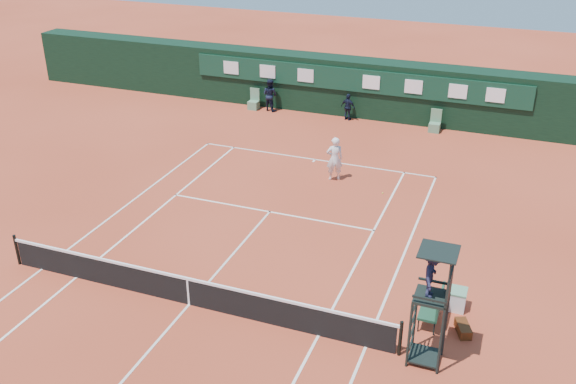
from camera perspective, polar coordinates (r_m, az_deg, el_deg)
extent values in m
plane|color=#BC472C|center=(19.89, -8.76, -9.85)|extent=(90.00, 90.00, 0.00)
cube|color=silver|center=(29.40, 2.42, 2.91)|extent=(11.05, 0.08, 0.01)
cube|color=white|center=(18.25, 6.94, -13.49)|extent=(0.08, 23.85, 0.01)
cube|color=silver|center=(22.76, -21.01, -6.41)|extent=(0.08, 23.85, 0.01)
cube|color=white|center=(18.52, 2.74, -12.61)|extent=(0.08, 23.85, 0.01)
cube|color=white|center=(21.95, -18.28, -7.21)|extent=(0.08, 23.85, 0.01)
cube|color=white|center=(24.76, -1.64, -1.77)|extent=(8.31, 0.08, 0.01)
cube|color=silver|center=(19.88, -8.76, -9.84)|extent=(0.08, 12.88, 0.01)
cube|color=white|center=(29.27, 2.33, 2.80)|extent=(0.08, 0.30, 0.01)
cube|color=black|center=(19.63, -8.85, -8.79)|extent=(12.60, 0.04, 0.90)
cube|color=white|center=(19.36, -8.94, -7.62)|extent=(12.80, 0.06, 0.08)
cube|color=white|center=(19.62, -8.85, -8.76)|extent=(0.06, 0.05, 0.92)
cylinder|color=black|center=(17.78, 9.96, -12.71)|extent=(0.10, 0.10, 1.10)
cylinder|color=black|center=(23.07, -22.95, -4.74)|extent=(0.10, 0.10, 1.10)
cube|color=black|center=(35.10, 6.10, 9.27)|extent=(40.00, 1.50, 3.00)
cube|color=#0E3523|center=(34.18, 5.79, 9.87)|extent=(18.00, 0.10, 1.20)
cube|color=silver|center=(36.48, -5.08, 10.95)|extent=(0.90, 0.04, 0.70)
cube|color=silver|center=(35.61, -1.83, 10.65)|extent=(0.90, 0.04, 0.70)
cube|color=silver|center=(34.85, 1.57, 10.31)|extent=(0.90, 0.04, 0.70)
cube|color=white|center=(33.88, 7.40, 9.64)|extent=(0.90, 0.04, 0.70)
cube|color=white|center=(33.47, 11.10, 9.17)|extent=(0.90, 0.04, 0.70)
cube|color=white|center=(33.19, 14.86, 8.64)|extent=(0.90, 0.04, 0.70)
cube|color=white|center=(33.08, 17.97, 8.18)|extent=(0.90, 0.04, 0.70)
cube|color=#5A8A66|center=(36.05, -3.08, 7.72)|extent=(0.55, 0.50, 0.46)
cube|color=#568464|center=(36.06, -2.96, 8.68)|extent=(0.55, 0.06, 0.70)
cube|color=#55825F|center=(33.47, 12.88, 5.62)|extent=(0.55, 0.50, 0.46)
cube|color=#55825D|center=(33.49, 13.04, 6.65)|extent=(0.55, 0.06, 0.70)
cylinder|color=black|center=(17.18, 10.72, -12.44)|extent=(0.07, 0.07, 2.00)
cylinder|color=black|center=(17.81, 11.23, -10.92)|extent=(0.07, 0.07, 2.00)
cylinder|color=black|center=(17.12, 13.41, -12.92)|extent=(0.07, 0.07, 2.00)
cylinder|color=black|center=(17.75, 13.81, -11.37)|extent=(0.07, 0.07, 2.00)
cube|color=black|center=(16.85, 12.63, -9.10)|extent=(0.85, 0.85, 0.08)
cube|color=black|center=(16.59, 14.13, -8.18)|extent=(0.06, 0.85, 0.80)
cube|color=black|center=(16.39, 12.46, -9.31)|extent=(0.85, 0.05, 0.06)
cube|color=black|center=(17.08, 12.93, -7.76)|extent=(0.85, 0.05, 0.06)
cylinder|color=black|center=(16.01, 14.11, -7.61)|extent=(0.04, 0.04, 1.00)
cylinder|color=black|center=(16.69, 14.49, -6.16)|extent=(0.04, 0.04, 1.00)
cube|color=black|center=(16.11, 13.27, -5.17)|extent=(0.95, 0.95, 0.04)
cube|color=black|center=(17.99, 12.03, -14.04)|extent=(0.80, 0.80, 0.05)
cube|color=black|center=(17.86, 10.81, -13.19)|extent=(0.04, 0.80, 0.04)
cube|color=black|center=(17.62, 10.92, -12.18)|extent=(0.04, 0.80, 0.04)
cube|color=black|center=(17.37, 11.04, -11.14)|extent=(0.04, 0.80, 0.04)
cube|color=black|center=(17.14, 11.15, -10.08)|extent=(0.04, 0.80, 0.04)
imported|color=#191A32|center=(16.48, 12.68, -7.15)|extent=(0.47, 0.82, 1.28)
cube|color=#19402B|center=(19.16, 12.52, -10.13)|extent=(0.55, 1.20, 0.08)
cube|color=#1B442F|center=(18.94, 13.38, -9.40)|extent=(0.06, 1.20, 0.60)
cylinder|color=black|center=(18.88, 11.50, -11.55)|extent=(0.04, 0.04, 0.41)
cylinder|color=black|center=(18.85, 12.84, -11.79)|extent=(0.04, 0.04, 0.41)
cylinder|color=black|center=(19.77, 12.09, -9.69)|extent=(0.04, 0.04, 0.41)
cylinder|color=black|center=(19.73, 13.36, -9.91)|extent=(0.04, 0.04, 0.41)
cube|color=black|center=(19.17, 15.30, -11.63)|extent=(0.58, 0.81, 0.28)
cube|color=silver|center=(19.99, 14.72, -9.24)|extent=(0.55, 0.55, 0.60)
cube|color=#5F916D|center=(19.81, 14.82, -8.48)|extent=(0.57, 0.57, 0.05)
sphere|color=yellow|center=(26.44, 8.41, -0.10)|extent=(0.06, 0.06, 0.06)
imported|color=white|center=(27.10, 4.16, 2.97)|extent=(0.83, 0.73, 1.92)
imported|color=black|center=(35.61, -1.61, 8.62)|extent=(1.01, 0.88, 1.77)
imported|color=black|center=(34.30, 5.36, 7.52)|extent=(0.90, 0.56, 1.43)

